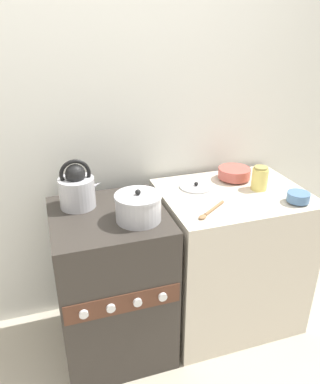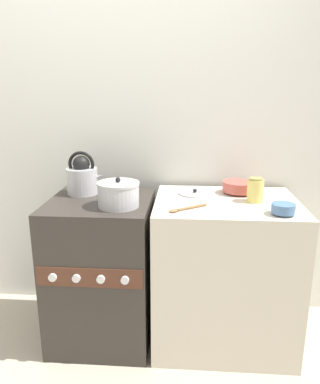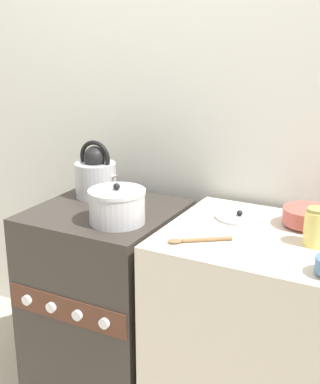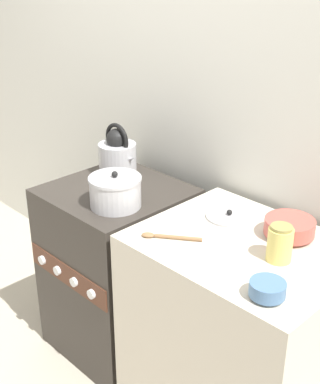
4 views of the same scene
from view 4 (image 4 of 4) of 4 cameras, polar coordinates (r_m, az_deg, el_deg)
name	(u,v)px [view 4 (image 4 of 4)]	position (r m, az deg, el deg)	size (l,w,h in m)	color
ground_plane	(76,367)	(2.88, -8.98, -17.95)	(12.00, 12.00, 0.00)	#B2A893
wall_back	(179,99)	(2.69, 2.04, 9.88)	(7.00, 0.06, 2.50)	silver
stove	(118,269)	(2.75, -4.49, -8.24)	(0.60, 0.63, 0.89)	#332D28
counter	(238,336)	(2.35, 8.29, -14.96)	(0.83, 0.66, 0.90)	beige
kettle	(118,155)	(2.66, -4.54, 3.98)	(0.23, 0.19, 0.27)	#B2B2B7
cooking_pot	(115,192)	(2.35, -4.79, 0.05)	(0.23, 0.23, 0.17)	#B2B2B7
enamel_bowl	(289,227)	(2.16, 13.64, -3.65)	(0.20, 0.20, 0.07)	#B75147
small_ceramic_bowl	(267,289)	(1.79, 11.39, -10.11)	(0.12, 0.12, 0.06)	#4C729E
storage_jar	(280,243)	(1.98, 12.67, -5.38)	(0.09, 0.09, 0.14)	#E0CC66
loose_pot_lid	(229,216)	(2.28, 7.39, -2.54)	(0.20, 0.20, 0.03)	#B2B2B7
wooden_spoon	(167,237)	(2.10, 0.73, -4.78)	(0.21, 0.16, 0.02)	olive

